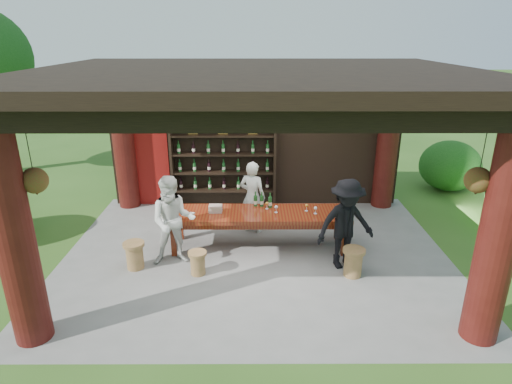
{
  "coord_description": "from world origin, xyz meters",
  "views": [
    {
      "loc": [
        -0.02,
        -7.39,
        4.05
      ],
      "look_at": [
        0.0,
        0.4,
        1.15
      ],
      "focal_mm": 30.0,
      "sensor_mm": 36.0,
      "label": 1
    }
  ],
  "objects_px": {
    "tasting_table": "(259,218)",
    "guest_man": "(346,224)",
    "stool_far_left": "(135,255)",
    "stool_near_right": "(353,262)",
    "napkin_basket": "(216,209)",
    "stool_near_left": "(198,262)",
    "host": "(252,197)",
    "wine_shelf": "(224,164)",
    "guest_woman": "(173,221)"
  },
  "relations": [
    {
      "from": "tasting_table",
      "to": "guest_man",
      "type": "bearing_deg",
      "value": -26.8
    },
    {
      "from": "stool_far_left",
      "to": "guest_man",
      "type": "height_order",
      "value": "guest_man"
    },
    {
      "from": "stool_near_right",
      "to": "stool_far_left",
      "type": "relative_size",
      "value": 1.02
    },
    {
      "from": "tasting_table",
      "to": "napkin_basket",
      "type": "height_order",
      "value": "napkin_basket"
    },
    {
      "from": "stool_near_left",
      "to": "host",
      "type": "height_order",
      "value": "host"
    },
    {
      "from": "stool_far_left",
      "to": "host",
      "type": "bearing_deg",
      "value": 36.51
    },
    {
      "from": "tasting_table",
      "to": "stool_far_left",
      "type": "relative_size",
      "value": 6.87
    },
    {
      "from": "tasting_table",
      "to": "stool_near_right",
      "type": "height_order",
      "value": "tasting_table"
    },
    {
      "from": "wine_shelf",
      "to": "guest_man",
      "type": "relative_size",
      "value": 1.48
    },
    {
      "from": "stool_far_left",
      "to": "guest_woman",
      "type": "xyz_separation_m",
      "value": [
        0.7,
        0.21,
        0.58
      ]
    },
    {
      "from": "wine_shelf",
      "to": "guest_woman",
      "type": "height_order",
      "value": "wine_shelf"
    },
    {
      "from": "stool_far_left",
      "to": "stool_near_right",
      "type": "bearing_deg",
      "value": -3.97
    },
    {
      "from": "host",
      "to": "stool_near_left",
      "type": "bearing_deg",
      "value": 84.07
    },
    {
      "from": "tasting_table",
      "to": "stool_near_left",
      "type": "bearing_deg",
      "value": -136.53
    },
    {
      "from": "stool_far_left",
      "to": "guest_woman",
      "type": "distance_m",
      "value": 0.93
    },
    {
      "from": "host",
      "to": "guest_man",
      "type": "xyz_separation_m",
      "value": [
        1.68,
        -1.52,
        0.06
      ]
    },
    {
      "from": "guest_woman",
      "to": "guest_man",
      "type": "relative_size",
      "value": 1.0
    },
    {
      "from": "stool_near_right",
      "to": "host",
      "type": "bearing_deg",
      "value": 133.87
    },
    {
      "from": "stool_far_left",
      "to": "napkin_basket",
      "type": "distance_m",
      "value": 1.74
    },
    {
      "from": "guest_man",
      "to": "stool_far_left",
      "type": "bearing_deg",
      "value": 165.12
    },
    {
      "from": "host",
      "to": "guest_woman",
      "type": "bearing_deg",
      "value": 65.97
    },
    {
      "from": "tasting_table",
      "to": "guest_man",
      "type": "distance_m",
      "value": 1.74
    },
    {
      "from": "stool_near_left",
      "to": "napkin_basket",
      "type": "xyz_separation_m",
      "value": [
        0.24,
        1.07,
        0.59
      ]
    },
    {
      "from": "stool_near_left",
      "to": "stool_far_left",
      "type": "height_order",
      "value": "stool_far_left"
    },
    {
      "from": "tasting_table",
      "to": "guest_woman",
      "type": "height_order",
      "value": "guest_woman"
    },
    {
      "from": "tasting_table",
      "to": "stool_far_left",
      "type": "distance_m",
      "value": 2.46
    },
    {
      "from": "stool_near_left",
      "to": "guest_man",
      "type": "bearing_deg",
      "value": 5.92
    },
    {
      "from": "host",
      "to": "guest_man",
      "type": "relative_size",
      "value": 0.93
    },
    {
      "from": "guest_man",
      "to": "napkin_basket",
      "type": "bearing_deg",
      "value": 145.94
    },
    {
      "from": "tasting_table",
      "to": "stool_near_right",
      "type": "distance_m",
      "value": 2.02
    },
    {
      "from": "napkin_basket",
      "to": "stool_near_right",
      "type": "bearing_deg",
      "value": -24.19
    },
    {
      "from": "tasting_table",
      "to": "guest_woman",
      "type": "distance_m",
      "value": 1.71
    },
    {
      "from": "tasting_table",
      "to": "guest_woman",
      "type": "relative_size",
      "value": 2.08
    },
    {
      "from": "napkin_basket",
      "to": "host",
      "type": "bearing_deg",
      "value": 45.28
    },
    {
      "from": "guest_woman",
      "to": "napkin_basket",
      "type": "bearing_deg",
      "value": 33.77
    },
    {
      "from": "wine_shelf",
      "to": "guest_woman",
      "type": "distance_m",
      "value": 2.85
    },
    {
      "from": "wine_shelf",
      "to": "stool_near_right",
      "type": "height_order",
      "value": "wine_shelf"
    },
    {
      "from": "wine_shelf",
      "to": "stool_near_left",
      "type": "distance_m",
      "value": 3.29
    },
    {
      "from": "guest_woman",
      "to": "stool_near_left",
      "type": "bearing_deg",
      "value": -50.12
    },
    {
      "from": "wine_shelf",
      "to": "host",
      "type": "distance_m",
      "value": 1.57
    },
    {
      "from": "stool_far_left",
      "to": "wine_shelf",
      "type": "bearing_deg",
      "value": 63.98
    },
    {
      "from": "wine_shelf",
      "to": "stool_near_right",
      "type": "xyz_separation_m",
      "value": [
        2.48,
        -3.22,
        -0.83
      ]
    },
    {
      "from": "stool_far_left",
      "to": "stool_near_left",
      "type": "bearing_deg",
      "value": -10.23
    },
    {
      "from": "wine_shelf",
      "to": "guest_woman",
      "type": "relative_size",
      "value": 1.48
    },
    {
      "from": "stool_near_right",
      "to": "guest_woman",
      "type": "xyz_separation_m",
      "value": [
        -3.22,
        0.49,
        0.57
      ]
    },
    {
      "from": "tasting_table",
      "to": "stool_far_left",
      "type": "xyz_separation_m",
      "value": [
        -2.28,
        -0.84,
        -0.36
      ]
    },
    {
      "from": "wine_shelf",
      "to": "stool_far_left",
      "type": "xyz_separation_m",
      "value": [
        -1.44,
        -2.95,
        -0.84
      ]
    },
    {
      "from": "guest_woman",
      "to": "guest_man",
      "type": "xyz_separation_m",
      "value": [
        3.12,
        -0.15,
        -0.0
      ]
    },
    {
      "from": "wine_shelf",
      "to": "guest_woman",
      "type": "xyz_separation_m",
      "value": [
        -0.74,
        -2.74,
        -0.26
      ]
    },
    {
      "from": "wine_shelf",
      "to": "stool_near_left",
      "type": "xyz_separation_m",
      "value": [
        -0.27,
        -3.16,
        -0.88
      ]
    }
  ]
}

